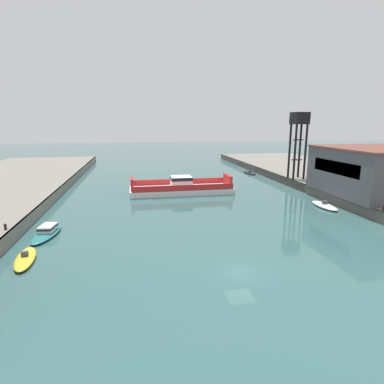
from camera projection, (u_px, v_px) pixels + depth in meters
ground_plane at (241, 272)px, 28.62m from camera, size 400.00×400.00×0.00m
chain_ferry at (181, 188)px, 60.48m from camera, size 19.62×6.78×3.30m
moored_boat_near_right at (324, 206)px, 50.39m from camera, size 2.29×6.31×1.07m
moored_boat_mid_left at (47, 232)px, 37.76m from camera, size 3.28×7.35×1.19m
moored_boat_mid_right at (250, 173)px, 83.76m from camera, size 2.67×6.14×0.87m
moored_boat_far_left at (25, 258)px, 30.76m from camera, size 2.66×6.24×1.02m
warehouse_shed at (376, 171)px, 51.88m from camera, size 15.60×17.05×7.70m
crane_tower at (299, 128)px, 64.79m from camera, size 3.04×3.04×13.76m
bollard_left_aft at (5, 226)px, 34.73m from camera, size 0.32×0.32×0.71m
bollard_right_aft at (384, 208)px, 42.19m from camera, size 0.32×0.32×0.71m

